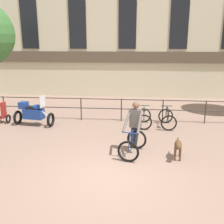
# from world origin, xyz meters

# --- Properties ---
(ground_plane) EXTENTS (60.00, 60.00, 0.00)m
(ground_plane) POSITION_xyz_m (0.00, 0.00, 0.00)
(ground_plane) COLOR #8E7060
(canal_railing) EXTENTS (15.05, 0.05, 1.05)m
(canal_railing) POSITION_xyz_m (-0.00, 5.20, 0.71)
(canal_railing) COLOR #2D2B28
(canal_railing) RESTS_ON ground_plane
(building_facade) EXTENTS (18.00, 0.72, 11.53)m
(building_facade) POSITION_xyz_m (-0.00, 10.99, 5.74)
(building_facade) COLOR beige
(building_facade) RESTS_ON ground_plane
(cyclist_with_bike) EXTENTS (0.93, 1.29, 1.70)m
(cyclist_with_bike) POSITION_xyz_m (0.63, 1.62, 0.76)
(cyclist_with_bike) COLOR black
(cyclist_with_bike) RESTS_ON ground_plane
(dog) EXTENTS (0.28, 0.90, 0.63)m
(dog) POSITION_xyz_m (2.00, 1.28, 0.45)
(dog) COLOR brown
(dog) RESTS_ON ground_plane
(parked_motorcycle) EXTENTS (1.76, 0.83, 1.35)m
(parked_motorcycle) POSITION_xyz_m (-3.77, 4.18, 0.56)
(parked_motorcycle) COLOR black
(parked_motorcycle) RESTS_ON ground_plane
(parked_bicycle_near_lamp) EXTENTS (0.66, 1.11, 0.86)m
(parked_bicycle_near_lamp) POSITION_xyz_m (1.02, 4.54, 0.36)
(parked_bicycle_near_lamp) COLOR black
(parked_bicycle_near_lamp) RESTS_ON ground_plane
(parked_bicycle_mid_left) EXTENTS (0.69, 1.13, 0.86)m
(parked_bicycle_mid_left) POSITION_xyz_m (2.02, 4.54, 0.36)
(parked_bicycle_mid_left) COLOR black
(parked_bicycle_mid_left) RESTS_ON ground_plane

